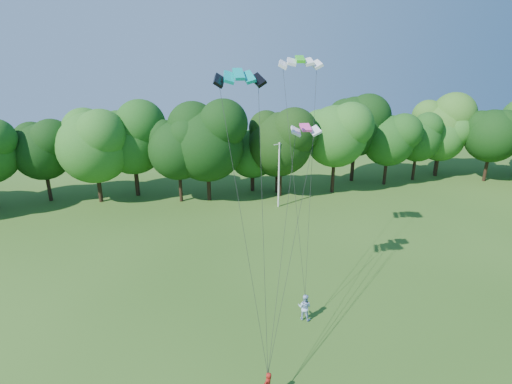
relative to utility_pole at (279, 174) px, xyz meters
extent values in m
cylinder|color=silver|center=(0.00, 0.00, -0.12)|extent=(0.19, 0.19, 7.76)
cube|color=silver|center=(0.00, 0.00, 3.57)|extent=(1.45, 0.71, 0.08)
imported|color=#A7C5E8|center=(-3.74, -21.00, -3.05)|extent=(1.18, 1.12, 1.91)
cube|color=#059C98|center=(-7.92, -20.24, 12.13)|extent=(2.76, 1.22, 0.64)
cube|color=green|center=(-2.32, -13.73, 12.82)|extent=(3.29, 1.93, 0.54)
cube|color=#FF46AD|center=(-3.05, -17.69, 8.57)|extent=(2.01, 1.04, 0.44)
cylinder|color=black|center=(1.14, 3.72, -1.87)|extent=(0.44, 0.44, 4.26)
ellipsoid|color=black|center=(1.14, 3.72, 3.75)|extent=(8.52, 8.52, 9.30)
cylinder|color=#342414|center=(26.86, 8.70, -1.83)|extent=(0.50, 0.50, 4.34)
ellipsoid|color=#31611D|center=(26.86, 8.70, 3.90)|extent=(8.69, 8.69, 9.48)
camera|label=1|loc=(-11.67, -42.82, 13.17)|focal=28.00mm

